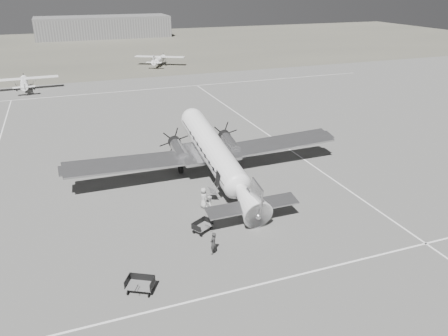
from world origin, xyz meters
TOP-DOWN VIEW (x-y plane):
  - ground at (0.00, 0.00)m, footprint 260.00×260.00m
  - taxi_line_near at (0.00, -14.00)m, footprint 60.00×0.15m
  - taxi_line_right at (12.00, 0.00)m, footprint 0.15×80.00m
  - taxi_line_horizon at (0.00, 40.00)m, footprint 90.00×0.15m
  - grass_infield at (0.00, 95.00)m, footprint 260.00×90.00m
  - hangar_main at (5.00, 120.00)m, footprint 42.00×14.00m
  - dc3_airliner at (1.68, 0.75)m, footprint 26.77×18.72m
  - light_plane_left at (-16.21, 46.43)m, footprint 11.53×9.52m
  - light_plane_right at (10.21, 61.52)m, footprint 13.84×12.98m
  - baggage_cart_near at (-2.15, -7.01)m, footprint 1.87×1.71m
  - baggage_cart_far at (-7.66, -12.13)m, footprint 2.04×1.85m
  - ground_crew at (-2.34, -9.92)m, footprint 0.70×0.66m
  - ramp_agent at (-0.89, -5.01)m, footprint 0.99×1.07m
  - passenger at (-0.91, -3.44)m, footprint 0.70×0.93m

SIDE VIEW (x-z plane):
  - ground at x=0.00m, z-range 0.00..0.00m
  - grass_infield at x=0.00m, z-range 0.00..0.01m
  - taxi_line_near at x=0.00m, z-range 0.00..0.01m
  - taxi_line_right at x=12.00m, z-range 0.00..0.01m
  - taxi_line_horizon at x=0.00m, z-range 0.00..0.01m
  - baggage_cart_near at x=-2.15m, z-range 0.00..0.86m
  - baggage_cart_far at x=-7.66m, z-range 0.00..0.95m
  - ground_crew at x=-2.34m, z-range 0.00..1.61m
  - passenger at x=-0.91m, z-range 0.00..1.73m
  - ramp_agent at x=-0.89m, z-range 0.00..1.78m
  - light_plane_right at x=10.21m, z-range 0.00..2.27m
  - light_plane_left at x=-16.21m, z-range 0.00..2.31m
  - dc3_airliner at x=1.68m, z-range 0.00..5.06m
  - hangar_main at x=5.00m, z-range 0.00..6.60m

